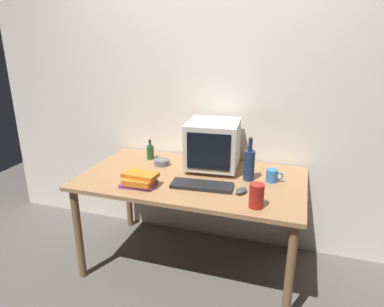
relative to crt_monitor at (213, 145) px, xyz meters
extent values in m
plane|color=#56514C|center=(-0.10, -0.21, -0.94)|extent=(6.00, 6.00, 0.00)
cube|color=silver|center=(-0.10, 0.30, 0.31)|extent=(4.00, 0.08, 2.50)
cube|color=#9E7047|center=(-0.10, -0.21, -0.21)|extent=(1.61, 0.89, 0.03)
cylinder|color=brown|center=(-0.84, -0.60, -0.58)|extent=(0.06, 0.06, 0.72)
cylinder|color=brown|center=(0.64, -0.60, -0.58)|extent=(0.06, 0.06, 0.72)
cylinder|color=brown|center=(-0.84, 0.18, -0.58)|extent=(0.06, 0.06, 0.72)
cylinder|color=brown|center=(0.64, 0.18, -0.58)|extent=(0.06, 0.06, 0.72)
cube|color=beige|center=(0.00, 0.00, -0.18)|extent=(0.30, 0.26, 0.03)
cube|color=beige|center=(0.00, 0.00, 0.01)|extent=(0.41, 0.41, 0.34)
cube|color=black|center=(0.02, -0.19, 0.01)|extent=(0.31, 0.03, 0.27)
cube|color=black|center=(0.02, -0.36, -0.18)|extent=(0.43, 0.18, 0.02)
ellipsoid|color=#3F3F47|center=(0.29, -0.37, -0.17)|extent=(0.09, 0.12, 0.04)
cylinder|color=navy|center=(0.30, -0.14, -0.08)|extent=(0.08, 0.08, 0.22)
cylinder|color=navy|center=(0.30, -0.14, 0.06)|extent=(0.03, 0.03, 0.08)
sphere|color=#262626|center=(0.30, -0.14, 0.11)|extent=(0.03, 0.03, 0.03)
cylinder|color=#1E4C23|center=(-0.55, 0.05, -0.14)|extent=(0.06, 0.06, 0.11)
cylinder|color=#1E4C23|center=(-0.55, 0.05, -0.06)|extent=(0.02, 0.02, 0.04)
sphere|color=#262626|center=(-0.55, 0.05, -0.04)|extent=(0.02, 0.02, 0.02)
cube|color=#843893|center=(-0.40, -0.47, -0.18)|extent=(0.24, 0.18, 0.02)
cube|color=orange|center=(-0.39, -0.47, -0.15)|extent=(0.20, 0.16, 0.04)
cube|color=orange|center=(-0.39, -0.46, -0.12)|extent=(0.25, 0.15, 0.03)
cylinder|color=#3370B2|center=(0.46, -0.12, -0.15)|extent=(0.08, 0.08, 0.09)
torus|color=#3370B2|center=(0.51, -0.12, -0.14)|extent=(0.06, 0.01, 0.06)
cylinder|color=#595B66|center=(-0.40, -0.05, -0.17)|extent=(0.12, 0.12, 0.04)
cylinder|color=#A51E19|center=(0.41, -0.53, -0.12)|extent=(0.09, 0.09, 0.15)
camera|label=1|loc=(0.62, -2.44, 0.80)|focal=32.62mm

